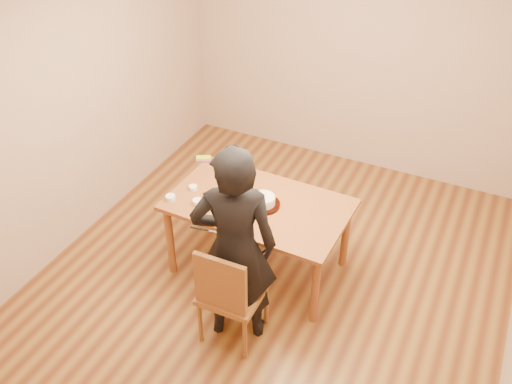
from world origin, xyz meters
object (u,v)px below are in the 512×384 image
at_px(dining_chair, 233,292).
at_px(cake, 263,200).
at_px(person, 235,248).
at_px(dining_table, 259,205).
at_px(cake_plate, 263,204).

distance_m(dining_chair, cake, 0.85).
relative_size(dining_chair, person, 0.26).
relative_size(dining_table, dining_chair, 3.33).
xyz_separation_m(dining_table, cake_plate, (0.05, -0.01, 0.03)).
distance_m(cake_plate, person, 0.73).
distance_m(dining_chair, cake_plate, 0.83).
relative_size(dining_table, cake_plate, 5.35).
height_order(cake_plate, person, person).
bearing_deg(dining_table, person, -76.76).
relative_size(dining_chair, cake, 2.29).
xyz_separation_m(dining_chair, person, (-0.00, 0.05, 0.43)).
bearing_deg(cake, cake_plate, -26.57).
height_order(dining_table, cake_plate, cake_plate).
xyz_separation_m(dining_table, cake, (0.05, -0.01, 0.07)).
height_order(dining_chair, cake_plate, cake_plate).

